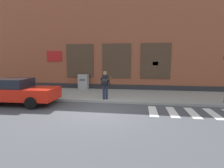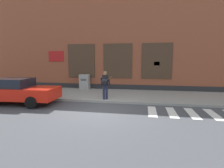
{
  "view_description": "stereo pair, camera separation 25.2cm",
  "coord_description": "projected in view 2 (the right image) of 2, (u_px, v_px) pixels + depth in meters",
  "views": [
    {
      "loc": [
        1.88,
        -8.44,
        2.59
      ],
      "look_at": [
        0.26,
        2.04,
        1.15
      ],
      "focal_mm": 28.0,
      "sensor_mm": 36.0,
      "label": 1
    },
    {
      "loc": [
        2.13,
        -8.4,
        2.59
      ],
      "look_at": [
        0.26,
        2.04,
        1.15
      ],
      "focal_mm": 28.0,
      "sensor_mm": 36.0,
      "label": 2
    }
  ],
  "objects": [
    {
      "name": "busker",
      "position": [
        105.0,
        83.0,
        10.87
      ],
      "size": [
        0.78,
        0.65,
        1.77
      ],
      "color": "#1E233D",
      "rests_on": "sidewalk"
    },
    {
      "name": "red_car",
      "position": [
        18.0,
        91.0,
        10.39
      ],
      "size": [
        4.67,
        2.12,
        1.53
      ],
      "color": "red",
      "rests_on": "ground"
    },
    {
      "name": "crosswalk",
      "position": [
        203.0,
        114.0,
        8.47
      ],
      "size": [
        5.2,
        1.9,
        0.01
      ],
      "color": "silver",
      "rests_on": "ground"
    },
    {
      "name": "utility_box",
      "position": [
        85.0,
        82.0,
        14.88
      ],
      "size": [
        0.81,
        0.61,
        1.26
      ],
      "color": "#9E9E9E",
      "rests_on": "sidewalk"
    },
    {
      "name": "sidewalk",
      "position": [
        113.0,
        95.0,
        12.77
      ],
      "size": [
        28.0,
        4.44,
        0.15
      ],
      "color": "gray",
      "rests_on": "ground"
    },
    {
      "name": "ground_plane",
      "position": [
        100.0,
        111.0,
        8.91
      ],
      "size": [
        160.0,
        160.0,
        0.0
      ],
      "primitive_type": "plane",
      "color": "#424449"
    },
    {
      "name": "building_backdrop",
      "position": [
        121.0,
        43.0,
        16.32
      ],
      "size": [
        28.0,
        4.06,
        8.37
      ],
      "color": "brown",
      "rests_on": "ground"
    }
  ]
}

